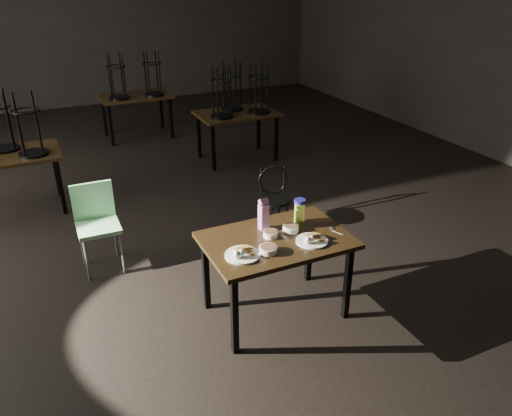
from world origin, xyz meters
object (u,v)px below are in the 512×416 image
main_table (276,246)px  bentwood_chair (274,194)px  water_bottle (299,211)px  school_chair (97,219)px  juice_carton (263,215)px

main_table → bentwood_chair: bearing=63.4°
main_table → bentwood_chair: 1.58m
water_bottle → bentwood_chair: bearing=72.3°
main_table → school_chair: size_ratio=1.38×
main_table → water_bottle: bearing=28.3°
water_bottle → bentwood_chair: size_ratio=0.30×
juice_carton → school_chair: juice_carton is taller
water_bottle → school_chair: size_ratio=0.25×
main_table → bentwood_chair: main_table is taller
main_table → juice_carton: 0.29m
bentwood_chair → main_table: bearing=-102.1°
main_table → juice_carton: bearing=98.8°
water_bottle → school_chair: 2.04m
main_table → water_bottle: 0.40m
juice_carton → water_bottle: (0.34, -0.02, -0.02)m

